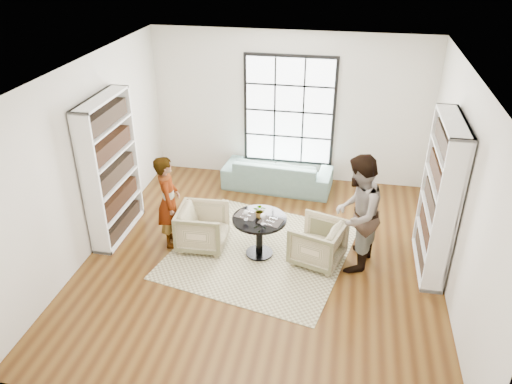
% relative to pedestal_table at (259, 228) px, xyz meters
% --- Properties ---
extents(ground, '(6.00, 6.00, 0.00)m').
position_rel_pedestal_table_xyz_m(ground, '(0.06, -0.09, -0.50)').
color(ground, brown).
extents(room_shell, '(6.00, 6.01, 6.00)m').
position_rel_pedestal_table_xyz_m(room_shell, '(0.06, 0.45, 0.76)').
color(room_shell, silver).
rests_on(room_shell, ground).
extents(rug, '(3.18, 3.18, 0.01)m').
position_rel_pedestal_table_xyz_m(rug, '(-0.00, 0.06, -0.49)').
color(rug, '#BFBB8F').
rests_on(rug, ground).
extents(pedestal_table, '(0.85, 0.85, 0.68)m').
position_rel_pedestal_table_xyz_m(pedestal_table, '(0.00, 0.00, 0.00)').
color(pedestal_table, black).
rests_on(pedestal_table, ground).
extents(sofa, '(2.19, 0.99, 0.62)m').
position_rel_pedestal_table_xyz_m(sofa, '(-0.07, 2.36, -0.19)').
color(sofa, '#779F9A').
rests_on(sofa, ground).
extents(armchair_left, '(0.81, 0.79, 0.71)m').
position_rel_pedestal_table_xyz_m(armchair_left, '(-0.95, 0.07, -0.14)').
color(armchair_left, tan).
rests_on(armchair_left, ground).
extents(armchair_right, '(0.95, 0.94, 0.69)m').
position_rel_pedestal_table_xyz_m(armchair_right, '(0.92, -0.01, -0.15)').
color(armchair_right, tan).
rests_on(armchair_right, ground).
extents(person_left, '(0.53, 0.66, 1.57)m').
position_rel_pedestal_table_xyz_m(person_left, '(-1.50, 0.07, 0.29)').
color(person_left, gray).
rests_on(person_left, ground).
extents(person_right, '(0.90, 1.05, 1.86)m').
position_rel_pedestal_table_xyz_m(person_right, '(1.47, -0.01, 0.43)').
color(person_right, gray).
rests_on(person_right, ground).
extents(placemat_left, '(0.40, 0.34, 0.01)m').
position_rel_pedestal_table_xyz_m(placemat_left, '(-0.21, 0.05, 0.19)').
color(placemat_left, black).
rests_on(placemat_left, pedestal_table).
extents(placemat_right, '(0.40, 0.34, 0.01)m').
position_rel_pedestal_table_xyz_m(placemat_right, '(0.19, -0.07, 0.19)').
color(placemat_right, black).
rests_on(placemat_right, pedestal_table).
extents(cutlery_left, '(0.19, 0.25, 0.01)m').
position_rel_pedestal_table_xyz_m(cutlery_left, '(-0.21, 0.05, 0.20)').
color(cutlery_left, '#BBBBC0').
rests_on(cutlery_left, placemat_left).
extents(cutlery_right, '(0.19, 0.25, 0.01)m').
position_rel_pedestal_table_xyz_m(cutlery_right, '(0.19, -0.07, 0.20)').
color(cutlery_right, '#BBBBC0').
rests_on(cutlery_right, placemat_right).
extents(wine_glass_left, '(0.08, 0.08, 0.18)m').
position_rel_pedestal_table_xyz_m(wine_glass_left, '(-0.20, -0.09, 0.31)').
color(wine_glass_left, silver).
rests_on(wine_glass_left, pedestal_table).
extents(wine_glass_right, '(0.09, 0.09, 0.19)m').
position_rel_pedestal_table_xyz_m(wine_glass_right, '(0.08, -0.16, 0.32)').
color(wine_glass_right, silver).
rests_on(wine_glass_right, pedestal_table).
extents(flower_centerpiece, '(0.21, 0.19, 0.23)m').
position_rel_pedestal_table_xyz_m(flower_centerpiece, '(0.00, 0.03, 0.30)').
color(flower_centerpiece, gray).
rests_on(flower_centerpiece, pedestal_table).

